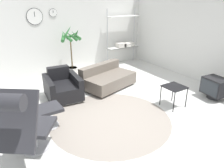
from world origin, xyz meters
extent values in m
plane|color=silver|center=(0.00, 0.00, 0.00)|extent=(12.00, 12.00, 0.00)
cube|color=silver|center=(0.00, 3.09, 1.40)|extent=(12.00, 0.06, 2.80)
cylinder|color=black|center=(-0.46, 3.05, 1.73)|extent=(0.45, 0.01, 0.45)
cylinder|color=white|center=(-0.46, 3.05, 1.73)|extent=(0.42, 0.02, 0.42)
cube|color=black|center=(-0.46, 3.03, 1.79)|extent=(0.01, 0.01, 0.13)
cylinder|color=black|center=(0.06, 3.05, 1.81)|extent=(0.23, 0.01, 0.23)
cylinder|color=white|center=(0.06, 3.05, 1.81)|extent=(0.22, 0.02, 0.22)
cube|color=black|center=(0.06, 3.03, 1.84)|extent=(0.01, 0.01, 0.07)
cube|color=silver|center=(3.20, 0.00, 1.40)|extent=(0.06, 12.00, 2.80)
cylinder|color=gray|center=(-0.07, -0.13, 0.00)|extent=(2.37, 2.37, 0.01)
cylinder|color=#BCBCC1|center=(-1.53, -0.21, 0.01)|extent=(0.62, 0.62, 0.02)
cylinder|color=#BCBCC1|center=(-1.53, -0.21, 0.19)|extent=(0.06, 0.06, 0.34)
cube|color=#2D2D33|center=(-1.53, -0.21, 0.40)|extent=(0.81, 0.81, 0.06)
cube|color=#2D2D33|center=(-1.82, -0.58, 0.79)|extent=(0.73, 0.70, 0.74)
cylinder|color=#2D2D33|center=(-1.93, -0.73, 1.15)|extent=(0.56, 0.49, 0.21)
cylinder|color=#BCBCC1|center=(-1.16, 0.29, 0.01)|extent=(0.36, 0.36, 0.02)
cylinder|color=#BCBCC1|center=(-1.16, 0.29, 0.18)|extent=(0.05, 0.05, 0.31)
cube|color=#2D2D33|center=(-1.16, 0.29, 0.36)|extent=(0.50, 0.43, 0.06)
cube|color=silver|center=(-0.49, 1.25, 0.03)|extent=(0.69, 0.80, 0.06)
cube|color=black|center=(-0.49, 1.25, 0.22)|extent=(0.61, 0.94, 0.31)
cube|color=black|center=(-0.45, 1.60, 0.53)|extent=(0.52, 0.24, 0.32)
cube|color=black|center=(-0.18, 1.21, 0.30)|extent=(0.22, 0.90, 0.49)
cube|color=black|center=(-0.80, 1.29, 0.30)|extent=(0.22, 0.90, 0.49)
cube|color=black|center=(0.77, 1.26, 0.03)|extent=(1.34, 0.98, 0.05)
cube|color=#70665B|center=(0.77, 1.26, 0.20)|extent=(1.50, 1.13, 0.30)
cube|color=#70665B|center=(0.69, 1.56, 0.46)|extent=(1.34, 0.53, 0.23)
cube|color=black|center=(1.38, -0.41, 0.46)|extent=(0.43, 0.43, 0.02)
cylinder|color=black|center=(1.19, -0.61, 0.23)|extent=(0.02, 0.02, 0.45)
cylinder|color=black|center=(1.58, -0.61, 0.23)|extent=(0.02, 0.02, 0.45)
cylinder|color=black|center=(1.19, -0.22, 0.23)|extent=(0.02, 0.02, 0.45)
cylinder|color=black|center=(1.58, -0.22, 0.23)|extent=(0.02, 0.02, 0.45)
cylinder|color=black|center=(2.50, -0.66, 0.05)|extent=(0.30, 0.30, 0.11)
cube|color=black|center=(2.50, -0.66, 0.30)|extent=(0.46, 0.57, 0.40)
cube|color=#282D33|center=(2.30, -0.64, 0.30)|extent=(0.07, 0.47, 0.34)
cylinder|color=silver|center=(0.33, 2.60, 0.13)|extent=(0.30, 0.30, 0.26)
cylinder|color=#382819|center=(0.33, 2.60, 0.25)|extent=(0.28, 0.28, 0.02)
cylinder|color=brown|center=(0.33, 2.60, 0.68)|extent=(0.04, 0.04, 0.84)
cone|color=#2D6B33|center=(0.52, 2.58, 1.24)|extent=(0.14, 0.45, 0.38)
cone|color=#2D6B33|center=(0.46, 2.72, 1.19)|extent=(0.35, 0.36, 0.28)
cone|color=#2D6B33|center=(0.31, 2.74, 1.27)|extent=(0.38, 0.16, 0.42)
cone|color=#2D6B33|center=(0.15, 2.68, 1.20)|extent=(0.28, 0.45, 0.29)
cone|color=#2D6B33|center=(0.21, 2.52, 1.22)|extent=(0.27, 0.36, 0.32)
cone|color=#2D6B33|center=(0.32, 2.45, 1.21)|extent=(0.36, 0.13, 0.31)
cone|color=#2D6B33|center=(0.44, 2.43, 1.23)|extent=(0.43, 0.33, 0.35)
cylinder|color=#BCBCC1|center=(1.77, 2.90, 0.94)|extent=(0.03, 0.03, 1.87)
cylinder|color=#BCBCC1|center=(2.89, 2.90, 0.94)|extent=(0.03, 0.03, 1.87)
cube|color=white|center=(2.33, 2.78, 0.59)|extent=(1.18, 0.28, 0.02)
cube|color=white|center=(2.33, 2.78, 0.59)|extent=(1.18, 0.28, 0.02)
cube|color=white|center=(2.33, 2.78, 1.62)|extent=(1.18, 0.28, 0.02)
cube|color=beige|center=(2.23, 2.77, 0.68)|extent=(0.30, 0.24, 0.15)
cube|color=silver|center=(2.52, 2.77, 0.67)|extent=(0.43, 0.24, 0.12)
camera|label=1|loc=(-2.07, -3.27, 2.28)|focal=35.00mm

